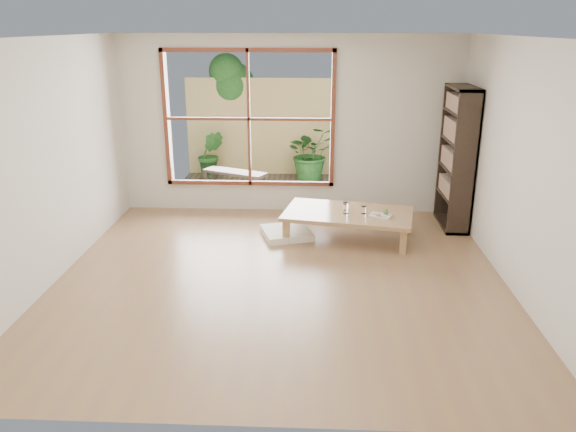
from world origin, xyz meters
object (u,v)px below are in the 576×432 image
Objects in this scene: low_table at (348,215)px; food_tray at (381,215)px; bookshelf at (457,158)px; garden_bench at (235,174)px.

food_tray is at bearing -8.55° from low_table.
bookshelf is 1.71× the size of garden_bench.
garden_bench is at bearing 155.67° from bookshelf.
low_table is 1.60× the size of garden_bench.
garden_bench is (-3.29, 1.49, -0.66)m from bookshelf.
food_tray reaches higher than garden_bench.
food_tray is 0.29× the size of garden_bench.
garden_bench is (-2.20, 2.21, -0.07)m from food_tray.
low_table is 0.93× the size of bookshelf.
food_tray is (0.42, -0.15, 0.06)m from low_table.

